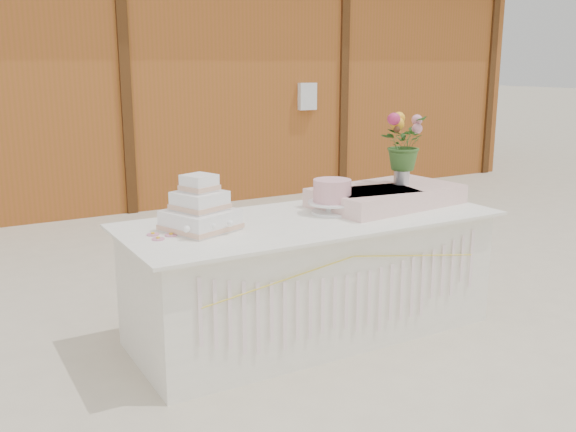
# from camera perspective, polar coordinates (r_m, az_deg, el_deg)

# --- Properties ---
(ground) EXTENTS (80.00, 80.00, 0.00)m
(ground) POSITION_cam_1_polar(r_m,az_deg,el_deg) (4.29, 2.03, -10.22)
(ground) COLOR beige
(ground) RESTS_ON ground
(barn) EXTENTS (12.60, 4.60, 3.30)m
(barn) POSITION_cam_1_polar(r_m,az_deg,el_deg) (9.55, -17.79, 12.51)
(barn) COLOR brown
(barn) RESTS_ON ground
(cake_table) EXTENTS (2.40, 1.00, 0.77)m
(cake_table) POSITION_cam_1_polar(r_m,az_deg,el_deg) (4.14, 2.11, -5.33)
(cake_table) COLOR white
(cake_table) RESTS_ON ground
(wedding_cake) EXTENTS (0.47, 0.47, 0.33)m
(wedding_cake) POSITION_cam_1_polar(r_m,az_deg,el_deg) (3.75, -7.81, 0.39)
(wedding_cake) COLOR white
(wedding_cake) RESTS_ON cake_table
(pink_cake_stand) EXTENTS (0.31, 0.31, 0.22)m
(pink_cake_stand) POSITION_cam_1_polar(r_m,az_deg,el_deg) (4.14, 3.94, 1.91)
(pink_cake_stand) COLOR white
(pink_cake_stand) RESTS_ON cake_table
(satin_runner) EXTENTS (1.07, 0.69, 0.13)m
(satin_runner) POSITION_cam_1_polar(r_m,az_deg,el_deg) (4.45, 8.75, 1.79)
(satin_runner) COLOR #FFD6CD
(satin_runner) RESTS_ON cake_table
(flower_vase) EXTENTS (0.11, 0.11, 0.15)m
(flower_vase) POSITION_cam_1_polar(r_m,az_deg,el_deg) (4.54, 10.07, 3.75)
(flower_vase) COLOR silver
(flower_vase) RESTS_ON satin_runner
(bouquet) EXTENTS (0.44, 0.43, 0.37)m
(bouquet) POSITION_cam_1_polar(r_m,az_deg,el_deg) (4.51, 10.20, 6.99)
(bouquet) COLOR #386428
(bouquet) RESTS_ON flower_vase
(loose_flowers) EXTENTS (0.25, 0.37, 0.02)m
(loose_flowers) POSITION_cam_1_polar(r_m,az_deg,el_deg) (3.75, -11.40, -1.37)
(loose_flowers) COLOR pink
(loose_flowers) RESTS_ON cake_table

